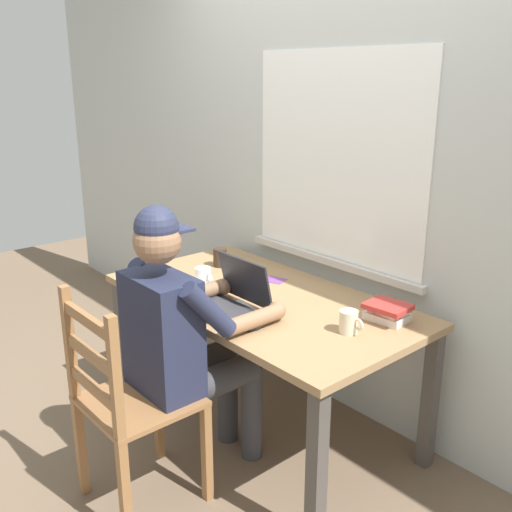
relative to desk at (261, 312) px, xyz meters
name	(u,v)px	position (x,y,z in m)	size (l,w,h in m)	color
ground_plane	(261,425)	(0.00, 0.00, -0.63)	(8.00, 8.00, 0.00)	brown
back_wall	(336,164)	(0.00, 0.50, 0.67)	(6.00, 0.08, 2.60)	beige
desk	(261,312)	(0.00, 0.00, 0.00)	(1.56, 0.83, 0.71)	#9E7A51
seated_person	(184,333)	(0.07, -0.49, 0.06)	(0.50, 0.60, 1.26)	#232842
wooden_chair	(128,404)	(0.07, -0.77, -0.16)	(0.42, 0.42, 0.95)	olive
laptop	(231,299)	(0.03, -0.21, 0.13)	(0.33, 0.28, 0.23)	#232328
computer_mouse	(254,325)	(0.26, -0.27, 0.10)	(0.06, 0.10, 0.03)	#232328
coffee_mug_white	(203,276)	(-0.31, -0.12, 0.13)	(0.12, 0.08, 0.09)	white
coffee_mug_dark	(220,257)	(-0.50, 0.13, 0.13)	(0.11, 0.07, 0.10)	#38281E
coffee_mug_spare	(349,322)	(0.54, 0.01, 0.13)	(0.12, 0.08, 0.10)	beige
book_stack_main	(387,312)	(0.57, 0.23, 0.12)	(0.20, 0.17, 0.08)	white
paper_pile_near_laptop	(236,311)	(0.07, -0.21, 0.09)	(0.19, 0.16, 0.01)	white
paper_pile_back_corner	(193,290)	(-0.28, -0.20, 0.08)	(0.25, 0.17, 0.01)	white
landscape_photo_print	(273,280)	(-0.14, 0.20, 0.08)	(0.13, 0.09, 0.00)	#7A4293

